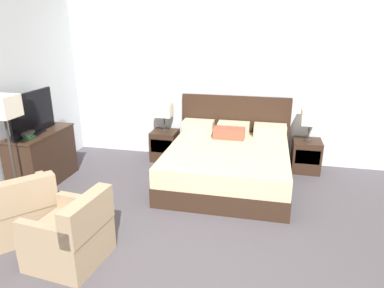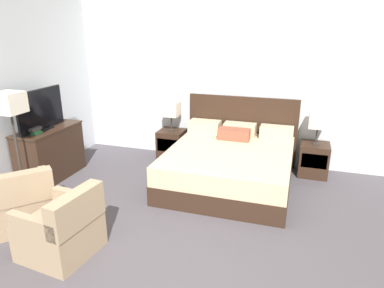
{
  "view_description": "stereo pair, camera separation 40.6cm",
  "coord_description": "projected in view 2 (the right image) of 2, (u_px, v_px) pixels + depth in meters",
  "views": [
    {
      "loc": [
        0.86,
        -2.56,
        2.3
      ],
      "look_at": [
        -0.12,
        1.82,
        0.75
      ],
      "focal_mm": 32.0,
      "sensor_mm": 36.0,
      "label": 1
    },
    {
      "loc": [
        1.25,
        -2.46,
        2.3
      ],
      "look_at": [
        -0.12,
        1.82,
        0.75
      ],
      "focal_mm": 32.0,
      "sensor_mm": 36.0,
      "label": 2
    }
  ],
  "objects": [
    {
      "name": "ground_plane",
      "position": [
        146.0,
        276.0,
        3.32
      ],
      "size": [
        9.93,
        9.93,
        0.0
      ],
      "primitive_type": "plane",
      "color": "#4C474C"
    },
    {
      "name": "wall_back",
      "position": [
        225.0,
        82.0,
        5.88
      ],
      "size": [
        6.58,
        0.06,
        2.8
      ],
      "primitive_type": "cube",
      "color": "silver",
      "rests_on": "ground"
    },
    {
      "name": "wall_left",
      "position": [
        8.0,
        93.0,
        4.87
      ],
      "size": [
        0.06,
        5.11,
        2.8
      ],
      "primitive_type": "cube",
      "color": "silver",
      "rests_on": "ground"
    },
    {
      "name": "bed",
      "position": [
        230.0,
        164.0,
        5.22
      ],
      "size": [
        1.88,
        2.02,
        1.18
      ],
      "color": "#332116",
      "rests_on": "ground"
    },
    {
      "name": "nightstand_left",
      "position": [
        172.0,
        144.0,
        6.22
      ],
      "size": [
        0.45,
        0.44,
        0.53
      ],
      "color": "#332116",
      "rests_on": "ground"
    },
    {
      "name": "nightstand_right",
      "position": [
        314.0,
        160.0,
        5.51
      ],
      "size": [
        0.45,
        0.44,
        0.53
      ],
      "color": "#332116",
      "rests_on": "ground"
    },
    {
      "name": "table_lamp_left",
      "position": [
        171.0,
        109.0,
        6.01
      ],
      "size": [
        0.28,
        0.28,
        0.52
      ],
      "color": "#332D28",
      "rests_on": "nightstand_left"
    },
    {
      "name": "table_lamp_right",
      "position": [
        318.0,
        120.0,
        5.3
      ],
      "size": [
        0.28,
        0.28,
        0.52
      ],
      "color": "#332D28",
      "rests_on": "nightstand_right"
    },
    {
      "name": "dresser",
      "position": [
        50.0,
        152.0,
        5.39
      ],
      "size": [
        0.51,
        1.11,
        0.82
      ],
      "color": "#332116",
      "rests_on": "ground"
    },
    {
      "name": "tv",
      "position": [
        41.0,
        110.0,
        5.09
      ],
      "size": [
        0.18,
        0.92,
        0.61
      ],
      "color": "black",
      "rests_on": "dresser"
    },
    {
      "name": "book_red_cover",
      "position": [
        32.0,
        133.0,
        4.98
      ],
      "size": [
        0.24,
        0.15,
        0.03
      ],
      "primitive_type": "cube",
      "rotation": [
        0.0,
        0.0,
        -0.02
      ],
      "color": "#2D7042",
      "rests_on": "dresser"
    },
    {
      "name": "book_blue_cover",
      "position": [
        32.0,
        131.0,
        4.98
      ],
      "size": [
        0.22,
        0.17,
        0.03
      ],
      "primitive_type": "cube",
      "rotation": [
        0.0,
        0.0,
        0.12
      ],
      "color": "#2D7042",
      "rests_on": "book_red_cover"
    },
    {
      "name": "book_small_top",
      "position": [
        32.0,
        129.0,
        4.96
      ],
      "size": [
        0.21,
        0.2,
        0.04
      ],
      "primitive_type": "cube",
      "rotation": [
        0.0,
        0.0,
        -0.0
      ],
      "color": "#383333",
      "rests_on": "book_blue_cover"
    },
    {
      "name": "armchair_by_window",
      "position": [
        23.0,
        203.0,
        4.11
      ],
      "size": [
        0.97,
        0.97,
        0.76
      ],
      "color": "#9E8466",
      "rests_on": "ground"
    },
    {
      "name": "armchair_companion",
      "position": [
        62.0,
        230.0,
        3.57
      ],
      "size": [
        0.76,
        0.75,
        0.76
      ],
      "color": "#9E8466",
      "rests_on": "ground"
    },
    {
      "name": "floor_lamp",
      "position": [
        11.0,
        111.0,
        4.4
      ],
      "size": [
        0.32,
        0.32,
        1.51
      ],
      "color": "#332D28",
      "rests_on": "ground"
    }
  ]
}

